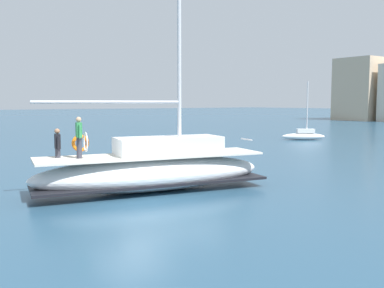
# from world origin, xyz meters

# --- Properties ---
(ground_plane) EXTENTS (400.00, 400.00, 0.00)m
(ground_plane) POSITION_xyz_m (0.00, 0.00, 0.00)
(ground_plane) COLOR #284C66
(main_sailboat) EXTENTS (4.39, 9.89, 12.92)m
(main_sailboat) POSITION_xyz_m (-1.06, 1.59, 0.91)
(main_sailboat) COLOR silver
(main_sailboat) RESTS_ON ground
(moored_catamaran) EXTENTS (3.20, 3.84, 5.55)m
(moored_catamaran) POSITION_xyz_m (-12.99, 25.37, 0.46)
(moored_catamaran) COLOR white
(moored_catamaran) RESTS_ON ground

